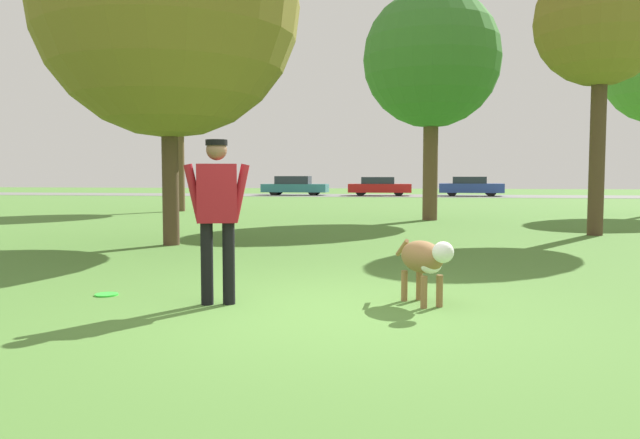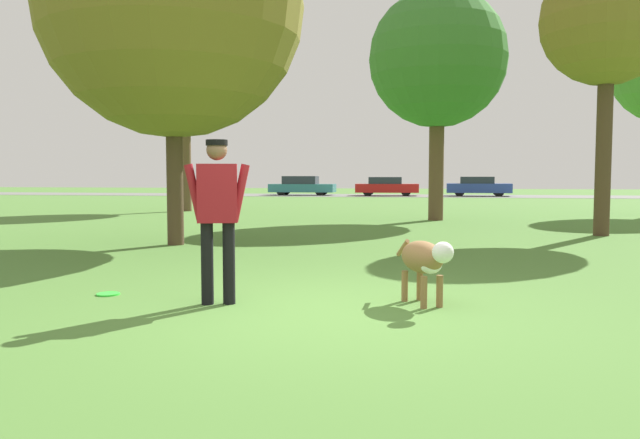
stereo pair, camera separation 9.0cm
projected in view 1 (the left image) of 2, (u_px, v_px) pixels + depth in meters
ground_plane at (321, 312)px, 6.24m from camera, size 120.00×120.00×0.00m
far_road_strip at (408, 196)px, 41.96m from camera, size 120.00×6.00×0.01m
person at (217, 207)px, 6.52m from camera, size 0.68×0.33×1.74m
dog at (424, 259)px, 6.54m from camera, size 0.67×0.96×0.71m
frisbee at (107, 295)px, 7.08m from camera, size 0.26×0.26×0.02m
tree_near_left at (167, 5)px, 11.93m from camera, size 5.09×5.09×7.18m
tree_mid_center at (432, 60)px, 18.76m from camera, size 4.14×4.14×6.95m
tree_far_left at (178, 81)px, 23.54m from camera, size 3.77×3.77×6.86m
tree_near_right at (601, 22)px, 13.90m from camera, size 2.94×2.94×6.30m
parked_car_teal at (295, 186)px, 43.29m from camera, size 4.52×1.72×1.33m
parked_car_red at (379, 186)px, 42.00m from camera, size 4.26×1.92×1.26m
parked_car_blue at (471, 186)px, 41.40m from camera, size 4.23×2.00×1.29m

